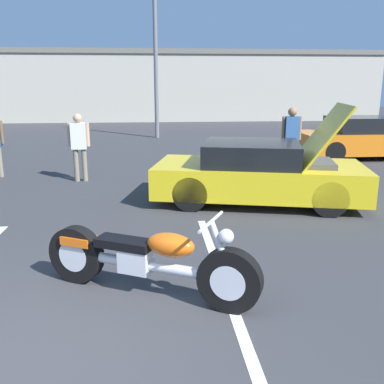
% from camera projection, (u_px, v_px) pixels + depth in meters
% --- Properties ---
extents(parking_stripe_middle, '(0.12, 5.94, 0.01)m').
position_uv_depth(parking_stripe_middle, '(232.00, 306.00, 4.60)').
color(parking_stripe_middle, white).
rests_on(parking_stripe_middle, ground).
extents(far_building, '(32.00, 4.20, 4.40)m').
position_uv_depth(far_building, '(132.00, 84.00, 27.93)').
color(far_building, '#B2AD9E').
rests_on(far_building, ground).
extents(light_pole, '(1.21, 0.28, 6.73)m').
position_uv_depth(light_pole, '(158.00, 50.00, 18.17)').
color(light_pole, slate).
rests_on(light_pole, ground).
extents(motorcycle, '(2.40, 1.31, 0.98)m').
position_uv_depth(motorcycle, '(147.00, 261.00, 4.77)').
color(motorcycle, black).
rests_on(motorcycle, ground).
extents(show_car_hood_open, '(4.39, 2.73, 1.96)m').
position_uv_depth(show_car_hood_open, '(259.00, 173.00, 8.54)').
color(show_car_hood_open, yellow).
rests_on(show_car_hood_open, ground).
extents(parked_car_right_row, '(4.45, 1.75, 1.31)m').
position_uv_depth(parked_car_right_row, '(366.00, 139.00, 13.72)').
color(parked_car_right_row, orange).
rests_on(parked_car_right_row, ground).
extents(spectator_by_show_car, '(0.52, 0.22, 1.64)m').
position_uv_depth(spectator_by_show_car, '(79.00, 142.00, 10.31)').
color(spectator_by_show_car, gray).
rests_on(spectator_by_show_car, ground).
extents(spectator_midground, '(0.52, 0.23, 1.74)m').
position_uv_depth(spectator_midground, '(291.00, 135.00, 11.08)').
color(spectator_midground, '#38476B').
rests_on(spectator_midground, ground).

